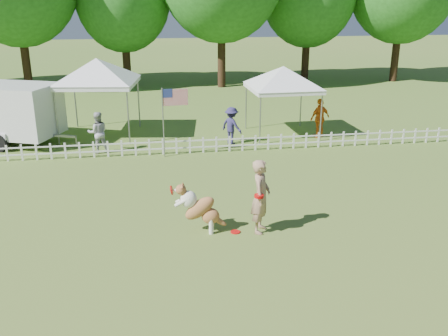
% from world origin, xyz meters
% --- Properties ---
extents(ground, '(120.00, 120.00, 0.00)m').
position_xyz_m(ground, '(0.00, 0.00, 0.00)').
color(ground, '#3C6E22').
rests_on(ground, ground).
extents(picket_fence, '(22.00, 0.08, 0.60)m').
position_xyz_m(picket_fence, '(0.00, 7.00, 0.30)').
color(picket_fence, white).
rests_on(picket_fence, ground).
extents(handler, '(0.68, 0.80, 1.87)m').
position_xyz_m(handler, '(0.93, 0.23, 0.94)').
color(handler, '#A37D62').
rests_on(handler, ground).
extents(dog, '(1.28, 0.62, 1.27)m').
position_xyz_m(dog, '(-0.54, 0.42, 0.64)').
color(dog, brown).
rests_on(dog, ground).
extents(frisbee_on_turf, '(0.27, 0.27, 0.02)m').
position_xyz_m(frisbee_on_turf, '(0.31, 0.24, 0.01)').
color(frisbee_on_turf, red).
rests_on(frisbee_on_turf, ground).
extents(canopy_tent_left, '(3.41, 3.41, 3.14)m').
position_xyz_m(canopy_tent_left, '(-3.71, 10.12, 1.57)').
color(canopy_tent_left, white).
rests_on(canopy_tent_left, ground).
extents(canopy_tent_right, '(2.80, 2.80, 2.81)m').
position_xyz_m(canopy_tent_right, '(3.80, 9.07, 1.41)').
color(canopy_tent_right, white).
rests_on(canopy_tent_right, ground).
extents(cargo_trailer, '(5.96, 4.22, 2.40)m').
position_xyz_m(cargo_trailer, '(-7.45, 9.51, 1.20)').
color(cargo_trailer, silver).
rests_on(cargo_trailer, ground).
extents(flag_pole, '(0.98, 0.16, 2.53)m').
position_xyz_m(flag_pole, '(-1.21, 6.72, 1.27)').
color(flag_pole, gray).
rests_on(flag_pole, ground).
extents(spectator_a, '(0.84, 0.70, 1.55)m').
position_xyz_m(spectator_a, '(-3.61, 7.61, 0.78)').
color(spectator_a, '#A9A8AE').
rests_on(spectator_a, ground).
extents(spectator_b, '(1.03, 1.08, 1.47)m').
position_xyz_m(spectator_b, '(1.50, 8.05, 0.74)').
color(spectator_b, '#2A2550').
rests_on(spectator_b, ground).
extents(spectator_c, '(1.03, 0.71, 1.62)m').
position_xyz_m(spectator_c, '(5.26, 8.45, 0.81)').
color(spectator_c, orange).
rests_on(spectator_c, ground).
extents(tree_center_left, '(6.00, 6.00, 9.80)m').
position_xyz_m(tree_center_left, '(-3.00, 22.50, 4.90)').
color(tree_center_left, '#215D1A').
rests_on(tree_center_left, ground).
extents(tree_right, '(6.20, 6.20, 10.40)m').
position_xyz_m(tree_right, '(9.00, 22.50, 5.20)').
color(tree_right, '#215D1A').
rests_on(tree_right, ground).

